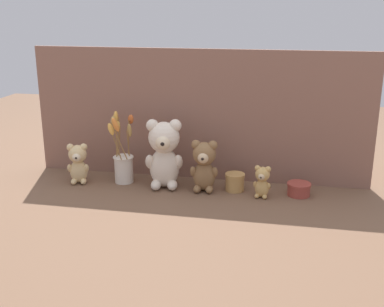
# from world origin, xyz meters

# --- Properties ---
(ground_plane) EXTENTS (4.00, 4.00, 0.00)m
(ground_plane) POSITION_xyz_m (0.00, 0.00, 0.00)
(ground_plane) COLOR brown
(backdrop_wall) EXTENTS (1.50, 0.02, 0.58)m
(backdrop_wall) POSITION_xyz_m (0.00, 0.17, 0.29)
(backdrop_wall) COLOR #845B4C
(backdrop_wall) RESTS_ON ground
(teddy_bear_large) EXTENTS (0.17, 0.15, 0.30)m
(teddy_bear_large) POSITION_xyz_m (-0.12, 0.02, 0.16)
(teddy_bear_large) COLOR beige
(teddy_bear_large) RESTS_ON ground
(teddy_bear_medium) EXTENTS (0.12, 0.11, 0.22)m
(teddy_bear_medium) POSITION_xyz_m (0.05, 0.01, 0.12)
(teddy_bear_medium) COLOR olive
(teddy_bear_medium) RESTS_ON ground
(teddy_bear_small) EXTENTS (0.10, 0.09, 0.18)m
(teddy_bear_small) POSITION_xyz_m (-0.51, -0.00, 0.09)
(teddy_bear_small) COLOR #DBBC84
(teddy_bear_small) RESTS_ON ground
(teddy_bear_tiny) EXTENTS (0.07, 0.07, 0.14)m
(teddy_bear_tiny) POSITION_xyz_m (0.30, -0.02, 0.07)
(teddy_bear_tiny) COLOR tan
(teddy_bear_tiny) RESTS_ON ground
(flower_vase) EXTENTS (0.10, 0.14, 0.32)m
(flower_vase) POSITION_xyz_m (-0.32, 0.04, 0.10)
(flower_vase) COLOR silver
(flower_vase) RESTS_ON ground
(decorative_tin_tall) EXTENTS (0.10, 0.10, 0.05)m
(decorative_tin_tall) POSITION_xyz_m (0.45, 0.03, 0.03)
(decorative_tin_tall) COLOR #993D33
(decorative_tin_tall) RESTS_ON ground
(decorative_tin_short) EXTENTS (0.08, 0.08, 0.08)m
(decorative_tin_short) POSITION_xyz_m (0.18, 0.04, 0.04)
(decorative_tin_short) COLOR tan
(decorative_tin_short) RESTS_ON ground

